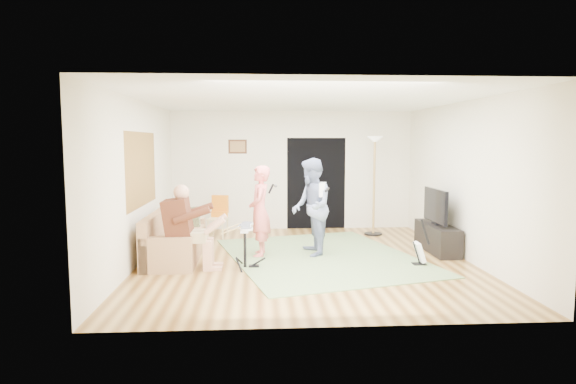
# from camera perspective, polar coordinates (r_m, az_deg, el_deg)

# --- Properties ---
(floor) EXTENTS (6.00, 6.00, 0.00)m
(floor) POSITION_cam_1_polar(r_m,az_deg,el_deg) (8.30, 1.98, -8.05)
(floor) COLOR brown
(floor) RESTS_ON ground
(walls) EXTENTS (5.50, 6.00, 2.70)m
(walls) POSITION_cam_1_polar(r_m,az_deg,el_deg) (8.08, 2.01, 1.28)
(walls) COLOR beige
(walls) RESTS_ON floor
(ceiling) EXTENTS (6.00, 6.00, 0.00)m
(ceiling) POSITION_cam_1_polar(r_m,az_deg,el_deg) (8.08, 2.05, 10.86)
(ceiling) COLOR white
(ceiling) RESTS_ON walls
(window_blinds) EXTENTS (0.00, 2.05, 2.05)m
(window_blinds) POSITION_cam_1_polar(r_m,az_deg,el_deg) (8.46, -16.97, 2.59)
(window_blinds) COLOR olive
(window_blinds) RESTS_ON walls
(doorway) EXTENTS (2.10, 0.00, 2.10)m
(doorway) POSITION_cam_1_polar(r_m,az_deg,el_deg) (11.13, 3.35, 1.02)
(doorway) COLOR black
(doorway) RESTS_ON walls
(picture_frame) EXTENTS (0.42, 0.03, 0.32)m
(picture_frame) POSITION_cam_1_polar(r_m,az_deg,el_deg) (11.02, -5.99, 5.37)
(picture_frame) COLOR #3F2314
(picture_frame) RESTS_ON walls
(area_rug) EXTENTS (3.89, 4.47, 0.02)m
(area_rug) POSITION_cam_1_polar(r_m,az_deg,el_deg) (8.54, 3.99, -7.61)
(area_rug) COLOR #64804E
(area_rug) RESTS_ON floor
(sofa) EXTENTS (0.81, 1.97, 0.80)m
(sofa) POSITION_cam_1_polar(r_m,az_deg,el_deg) (8.53, -13.72, -6.01)
(sofa) COLOR #A47952
(sofa) RESTS_ON floor
(drummer) EXTENTS (0.88, 0.49, 1.35)m
(drummer) POSITION_cam_1_polar(r_m,az_deg,el_deg) (7.78, -11.59, -5.16)
(drummer) COLOR #532717
(drummer) RESTS_ON sofa
(drum_kit) EXTENTS (0.39, 0.69, 0.71)m
(drum_kit) POSITION_cam_1_polar(r_m,az_deg,el_deg) (7.75, -5.12, -6.73)
(drum_kit) COLOR black
(drum_kit) RESTS_ON floor
(singer) EXTENTS (0.41, 0.60, 1.60)m
(singer) POSITION_cam_1_polar(r_m,az_deg,el_deg) (8.46, -3.36, -2.28)
(singer) COLOR #ED6A67
(singer) RESTS_ON floor
(microphone) EXTENTS (0.06, 0.06, 0.24)m
(microphone) POSITION_cam_1_polar(r_m,az_deg,el_deg) (8.41, -2.01, 0.39)
(microphone) COLOR black
(microphone) RESTS_ON singer
(guitarist) EXTENTS (0.71, 0.88, 1.73)m
(guitarist) POSITION_cam_1_polar(r_m,az_deg,el_deg) (8.49, 2.77, -1.80)
(guitarist) COLOR #727FA7
(guitarist) RESTS_ON floor
(guitar_held) EXTENTS (0.25, 0.61, 0.26)m
(guitar_held) POSITION_cam_1_polar(r_m,az_deg,el_deg) (8.48, 4.13, 0.30)
(guitar_held) COLOR white
(guitar_held) RESTS_ON guitarist
(guitar_spare) EXTENTS (0.28, 0.25, 0.77)m
(guitar_spare) POSITION_cam_1_polar(r_m,az_deg,el_deg) (8.20, 15.36, -6.87)
(guitar_spare) COLOR black
(guitar_spare) RESTS_ON floor
(torchiere_lamp) EXTENTS (0.38, 0.38, 2.13)m
(torchiere_lamp) POSITION_cam_1_polar(r_m,az_deg,el_deg) (10.48, 10.20, 2.86)
(torchiere_lamp) COLOR black
(torchiere_lamp) RESTS_ON floor
(dining_chair) EXTENTS (0.45, 0.47, 0.88)m
(dining_chair) POSITION_cam_1_polar(r_m,az_deg,el_deg) (10.25, -8.31, -3.62)
(dining_chair) COLOR #D4C18A
(dining_chair) RESTS_ON floor
(tv_cabinet) EXTENTS (0.40, 1.40, 0.50)m
(tv_cabinet) POSITION_cam_1_polar(r_m,az_deg,el_deg) (9.30, 17.26, -5.21)
(tv_cabinet) COLOR black
(tv_cabinet) RESTS_ON floor
(television) EXTENTS (0.06, 1.04, 0.61)m
(television) POSITION_cam_1_polar(r_m,az_deg,el_deg) (9.19, 17.08, -1.55)
(television) COLOR black
(television) RESTS_ON tv_cabinet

